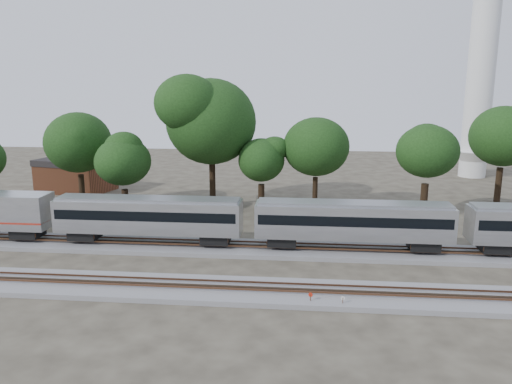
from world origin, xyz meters
TOP-DOWN VIEW (x-y plane):
  - ground at (0.00, 0.00)m, footprint 160.00×160.00m
  - track_far at (0.00, 6.00)m, footprint 160.00×5.00m
  - track_near at (0.00, -4.00)m, footprint 160.00×5.00m
  - train at (8.42, 6.00)m, footprint 93.74×3.24m
  - switch_stand_red at (4.33, -5.68)m, footprint 0.31×0.15m
  - switch_stand_white at (6.62, -5.87)m, footprint 0.29×0.05m
  - switch_lever at (5.35, -5.19)m, footprint 0.54×0.38m
  - brick_building at (-30.07, 30.67)m, footprint 11.46×9.28m
  - tree_1 at (-23.86, 19.07)m, footprint 8.79×8.79m
  - tree_2 at (-16.82, 15.01)m, footprint 7.15×7.15m
  - tree_3 at (-7.98, 22.56)m, footprint 11.22×11.22m
  - tree_4 at (-1.53, 20.74)m, footprint 6.67×6.67m
  - tree_5 at (5.09, 21.57)m, footprint 8.29×8.29m
  - tree_6 at (17.59, 18.57)m, footprint 8.30×8.30m
  - tree_7 at (29.41, 28.34)m, footprint 9.14×9.14m

SIDE VIEW (x-z plane):
  - ground at x=0.00m, z-range 0.00..0.00m
  - switch_lever at x=5.35m, z-range 0.00..0.30m
  - track_far at x=0.00m, z-range -0.16..0.57m
  - track_near at x=0.00m, z-range -0.16..0.57m
  - switch_stand_white at x=6.62m, z-range 0.13..1.05m
  - switch_stand_red at x=4.33m, z-range 0.14..1.16m
  - brick_building at x=-30.07m, z-range 0.02..4.86m
  - train at x=8.42m, z-range 0.92..5.69m
  - tree_4 at x=-1.53m, z-range 1.83..11.24m
  - tree_2 at x=-16.82m, z-range 1.97..12.05m
  - tree_5 at x=5.09m, z-range 2.30..13.99m
  - tree_6 at x=17.59m, z-range 2.30..13.99m
  - tree_1 at x=-23.86m, z-range 2.44..14.83m
  - tree_7 at x=29.41m, z-range 2.53..15.42m
  - tree_3 at x=-7.98m, z-range 3.12..18.93m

